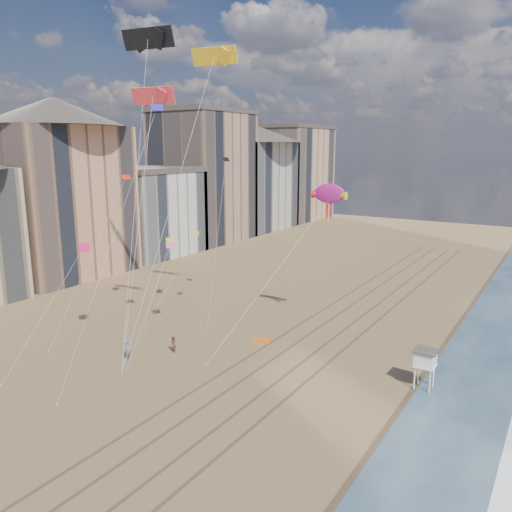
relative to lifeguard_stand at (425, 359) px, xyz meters
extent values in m
plane|color=brown|center=(-15.40, -24.76, -2.72)|extent=(260.00, 260.00, 0.00)
plane|color=#42301E|center=(3.60, 15.24, -2.72)|extent=(260.00, 260.00, 0.00)
cube|color=brown|center=(-16.60, 5.24, -2.71)|extent=(0.28, 120.00, 0.01)
cube|color=brown|center=(-14.20, 5.24, -2.71)|extent=(0.28, 120.00, 0.01)
cube|color=brown|center=(-11.40, 5.24, -2.71)|extent=(0.28, 120.00, 0.01)
cube|color=brown|center=(-9.20, 5.24, -2.71)|extent=(0.28, 120.00, 0.01)
cube|color=tan|center=(-60.90, 9.24, 9.28)|extent=(15.00, 20.00, 24.00)
cone|color=#473D38|center=(-60.90, 9.24, 23.48)|extent=(31.11, 31.11, 4.40)
cube|color=silver|center=(-60.40, 29.24, 5.28)|extent=(14.00, 18.00, 16.00)
cube|color=#473D38|center=(-60.40, 29.24, 13.78)|extent=(14.28, 18.36, 1.00)
cube|color=tan|center=(-61.40, 47.24, 11.28)|extent=(16.00, 20.00, 28.00)
cube|color=#473D38|center=(-61.40, 47.24, 25.78)|extent=(16.32, 20.40, 1.00)
cube|color=#BCB2A3|center=(-60.90, 67.24, 8.28)|extent=(15.00, 22.00, 22.00)
cone|color=#473D38|center=(-60.90, 67.24, 21.48)|extent=(34.22, 34.22, 4.40)
cube|color=tan|center=(-61.40, 89.24, 10.28)|extent=(16.00, 24.00, 26.00)
cube|color=#473D38|center=(-61.40, 89.24, 23.78)|extent=(16.32, 24.48, 1.00)
cylinder|color=white|center=(-0.65, -0.65, -1.74)|extent=(0.13, 0.13, 1.96)
cylinder|color=white|center=(0.65, -0.65, -1.74)|extent=(0.13, 0.13, 1.96)
cylinder|color=white|center=(-0.65, 0.65, -1.74)|extent=(0.13, 0.13, 1.96)
cylinder|color=white|center=(0.65, 0.65, -1.74)|extent=(0.13, 0.13, 1.96)
cube|color=white|center=(0.00, 0.00, -0.60)|extent=(1.74, 1.74, 0.13)
cube|color=white|center=(0.00, 0.00, 0.05)|extent=(1.63, 1.63, 1.20)
cube|color=#473D38|center=(0.00, 0.00, 0.76)|extent=(1.96, 1.96, 0.11)
cube|color=orange|center=(-17.66, 1.57, -2.61)|extent=(2.21, 1.77, 0.22)
ellipsoid|color=#AA1A78|center=(-13.16, 8.12, 13.06)|extent=(4.02, 0.75, 2.39)
cone|color=red|center=(-14.60, 8.12, 12.88)|extent=(1.08, 0.90, 0.90)
cone|color=yellow|center=(-11.73, 8.12, 12.88)|extent=(1.08, 0.90, 0.90)
cylinder|color=silver|center=(-16.07, 0.74, 4.72)|extent=(0.03, 0.03, 21.75)
imported|color=slate|center=(-26.47, -9.61, -1.77)|extent=(0.82, 0.79, 1.90)
imported|color=brown|center=(-23.78, -5.88, -1.86)|extent=(1.06, 1.04, 1.73)
cube|color=black|center=(-32.38, 1.31, 29.70)|extent=(6.42, 2.07, 2.17)
cube|color=yellow|center=(-24.86, 3.43, 27.48)|extent=(5.30, 1.75, 1.80)
cube|color=#EF353B|center=(-26.95, -3.96, 22.92)|extent=(4.81, 1.60, 1.64)
plane|color=black|center=(-26.57, 7.64, 16.54)|extent=(1.34, 1.37, 0.47)
plane|color=#2629CC|center=(-22.63, -8.04, 21.38)|extent=(1.77, 1.78, 0.62)
plane|color=red|center=(-34.07, -1.41, 14.63)|extent=(1.72, 1.75, 0.45)
plane|color=pink|center=(-26.66, -2.52, 7.69)|extent=(1.78, 1.78, 0.49)
plane|color=#DC144C|center=(-32.69, -9.00, 7.87)|extent=(1.74, 1.79, 0.76)
plane|color=yellow|center=(-29.66, 5.44, 7.51)|extent=(1.26, 1.24, 0.35)
plane|color=#DEFF1A|center=(-33.97, 5.38, 6.25)|extent=(1.59, 1.61, 0.49)
camera|label=1|loc=(9.25, -41.87, 17.86)|focal=35.00mm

